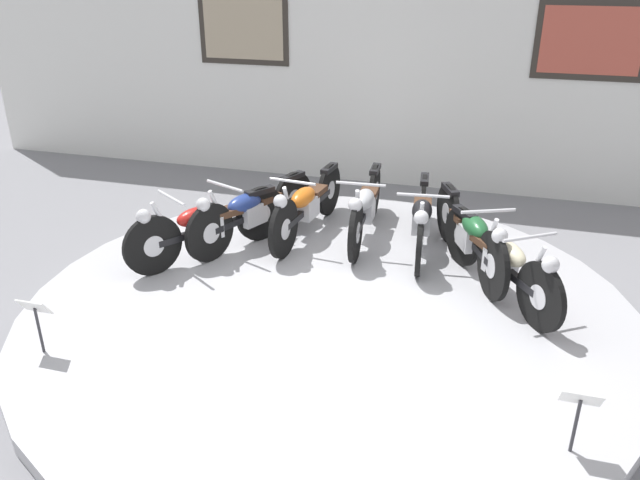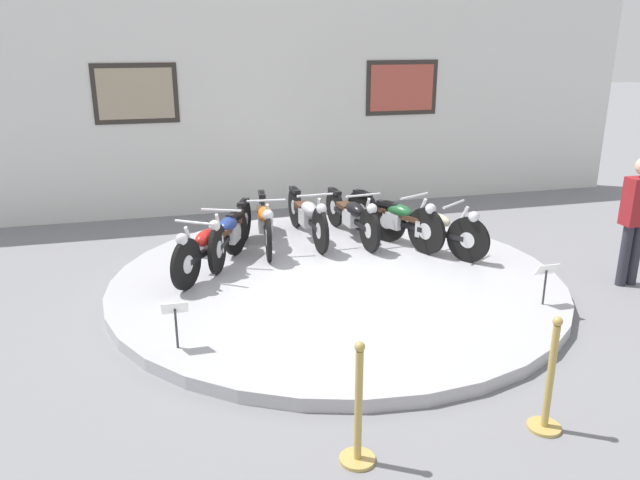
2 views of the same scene
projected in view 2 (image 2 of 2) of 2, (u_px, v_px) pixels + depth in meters
ground_plane at (336, 286)px, 8.15m from camera, size 60.00×60.00×0.00m
display_platform at (336, 281)px, 8.13m from camera, size 5.79×5.79×0.14m
back_wall at (275, 101)px, 11.23m from camera, size 14.00×0.22×3.96m
motorcycle_red at (211, 244)px, 8.15m from camera, size 1.16×1.69×0.80m
motorcycle_blue at (231, 230)px, 8.70m from camera, size 0.83×1.86×0.80m
motorcycle_orange at (265, 220)px, 9.15m from camera, size 0.54×2.00×0.81m
motorcycle_silver at (308, 215)px, 9.43m from camera, size 0.54×2.01×0.81m
motorcycle_black at (352, 215)px, 9.48m from camera, size 0.54×1.97×0.79m
motorcycle_green at (395, 217)px, 9.29m from camera, size 0.86×1.88×0.81m
motorcycle_cream at (429, 226)px, 8.90m from camera, size 1.16×1.68×0.79m
info_placard_front_left at (175, 314)px, 6.14m from camera, size 0.26×0.11×0.51m
info_placard_front_centre at (546, 275)px, 7.15m from camera, size 0.26×0.11×0.51m
visitor_standing at (637, 214)px, 7.91m from camera, size 0.36×0.22×1.69m
stanchion_post_left_of_entry at (358, 423)px, 4.71m from camera, size 0.28×0.28×1.02m
stanchion_post_right_of_entry at (548, 392)px, 5.10m from camera, size 0.28×0.28×1.02m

